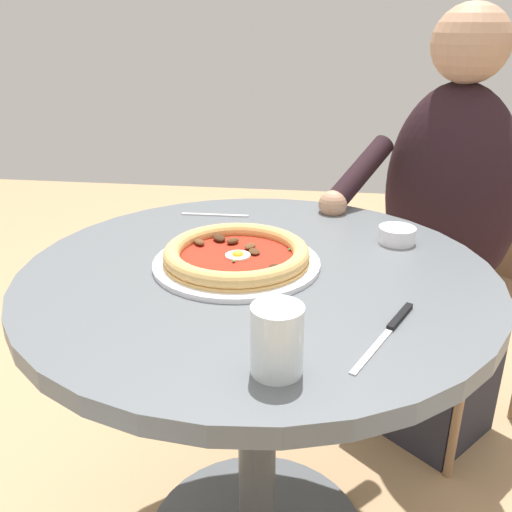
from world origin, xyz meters
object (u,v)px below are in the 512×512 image
steak_knife (392,326)px  fork_utensil (215,215)px  water_glass (277,344)px  diner_person (439,264)px  cafe_chair_diner (467,253)px  dining_table (257,340)px  ramekin_capers (397,234)px  pizza_on_plate (237,256)px

steak_knife → fork_utensil: 0.62m
water_glass → diner_person: bearing=-23.9°
steak_knife → fork_utensil: bearing=37.8°
cafe_chair_diner → dining_table: bearing=138.7°
ramekin_capers → steak_knife: bearing=173.8°
fork_utensil → water_glass: bearing=-161.2°
pizza_on_plate → cafe_chair_diner: (0.60, -0.58, -0.21)m
water_glass → cafe_chair_diner: (0.94, -0.47, -0.24)m
cafe_chair_diner → water_glass: bearing=153.6°
ramekin_capers → pizza_on_plate: bearing=117.5°
water_glass → cafe_chair_diner: bearing=-26.4°
ramekin_capers → diner_person: size_ratio=0.06×
ramekin_capers → water_glass: bearing=157.9°
water_glass → steak_knife: size_ratio=0.47×
fork_utensil → steak_knife: bearing=-142.2°
pizza_on_plate → fork_utensil: (0.29, 0.10, -0.02)m
cafe_chair_diner → steak_knife: bearing=159.4°
diner_person → cafe_chair_diner: size_ratio=1.34×
ramekin_capers → fork_utensil: 0.44m
water_glass → dining_table: bearing=12.0°
dining_table → diner_person: 0.67m
pizza_on_plate → steak_knife: 0.34m
dining_table → ramekin_capers: bearing=-57.8°
water_glass → cafe_chair_diner: 1.08m
water_glass → fork_utensil: size_ratio=0.60×
steak_knife → diner_person: bearing=-16.3°
pizza_on_plate → cafe_chair_diner: bearing=-43.8°
pizza_on_plate → steak_knife: size_ratio=1.53×
dining_table → pizza_on_plate: bearing=78.7°
ramekin_capers → dining_table: bearing=122.2°
pizza_on_plate → steak_knife: pizza_on_plate is taller
diner_person → cafe_chair_diner: (0.11, -0.10, -0.01)m
dining_table → steak_knife: size_ratio=4.29×
dining_table → water_glass: 0.39m
ramekin_capers → diner_person: (0.33, -0.16, -0.20)m
ramekin_capers → fork_utensil: (0.12, 0.42, -0.02)m
water_glass → diner_person: 0.94m
diner_person → steak_knife: bearing=163.7°
dining_table → diner_person: (0.50, -0.44, -0.03)m
water_glass → fork_utensil: (0.63, 0.21, -0.04)m
dining_table → cafe_chair_diner: (0.61, -0.54, -0.03)m
cafe_chair_diner → fork_utensil: bearing=115.0°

